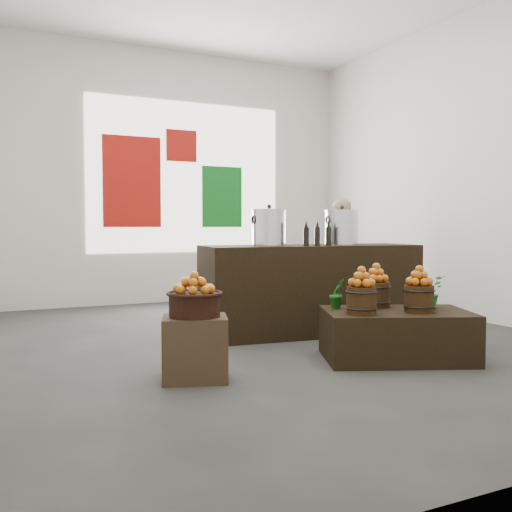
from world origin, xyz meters
name	(u,v)px	position (x,y,z in m)	size (l,w,h in m)	color
ground	(269,341)	(0.00, 0.00, 0.00)	(7.00, 7.00, 0.00)	#3C3C39
back_wall	(169,177)	(0.00, 3.50, 2.00)	(6.00, 0.04, 4.00)	silver
back_opening	(187,177)	(0.30, 3.48, 2.00)	(3.20, 0.02, 2.40)	white
deco_red_left	(132,182)	(-0.60, 3.47, 1.90)	(0.90, 0.04, 1.40)	#A7130C
deco_green_right	(222,197)	(0.90, 3.47, 1.70)	(0.70, 0.04, 1.00)	#0F651A
deco_red_upper	(181,146)	(0.20, 3.47, 2.50)	(0.50, 0.04, 0.50)	#A7130C
crate	(195,348)	(-1.22, -1.10, 0.25)	(0.50, 0.41, 0.50)	#4B3823
wicker_basket	(195,305)	(-1.22, -1.10, 0.59)	(0.40, 0.40, 0.18)	black
apples_in_basket	(194,283)	(-1.22, -1.10, 0.77)	(0.31, 0.31, 0.17)	#A02005
display_table	(396,335)	(0.66, -1.25, 0.22)	(1.30, 0.80, 0.45)	black
apple_bucket_front_left	(361,300)	(0.25, -1.27, 0.57)	(0.26, 0.26, 0.24)	#36200E
apples_in_bucket_front_left	(362,277)	(0.25, -1.27, 0.77)	(0.19, 0.19, 0.17)	#A02005
apple_bucket_front_right	(419,299)	(0.78, -1.41, 0.57)	(0.26, 0.26, 0.24)	#36200E
apples_in_bucket_front_right	(419,276)	(0.78, -1.41, 0.77)	(0.19, 0.19, 0.17)	#A02005
apple_bucket_rear	(376,294)	(0.64, -0.98, 0.57)	(0.26, 0.26, 0.24)	#36200E
apples_in_bucket_rear	(376,273)	(0.64, -0.98, 0.77)	(0.19, 0.19, 0.17)	#A02005
herb_garnish_right	(429,292)	(1.04, -1.25, 0.60)	(0.27, 0.24, 0.30)	#135D15
herb_garnish_left	(337,293)	(0.25, -0.90, 0.59)	(0.16, 0.13, 0.28)	#135D15
counter	(310,289)	(0.63, 0.20, 0.50)	(2.45, 0.78, 1.00)	black
stock_pot_left	(269,228)	(0.13, 0.25, 1.19)	(0.38, 0.38, 0.38)	silver
stock_pot_center	(342,228)	(1.01, 0.15, 1.19)	(0.38, 0.38, 0.38)	silver
oil_cruets	(320,233)	(0.60, -0.05, 1.14)	(0.27, 0.07, 0.28)	black
shopper	(338,255)	(1.91, 1.54, 0.80)	(0.58, 0.38, 1.60)	#93755A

